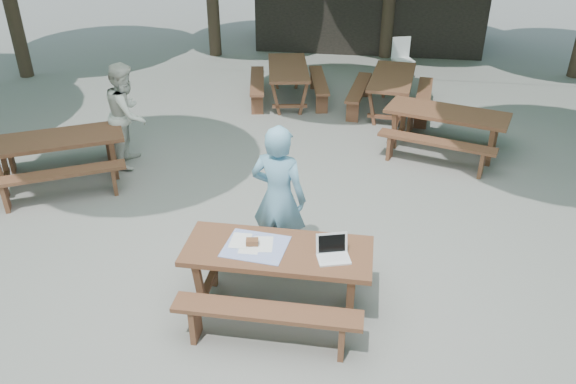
# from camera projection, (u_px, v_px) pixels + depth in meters

# --- Properties ---
(ground) EXTENTS (80.00, 80.00, 0.00)m
(ground) POSITION_uv_depth(u_px,v_px,m) (303.00, 243.00, 7.33)
(ground) COLOR slate
(ground) RESTS_ON ground
(main_picnic_table) EXTENTS (2.00, 1.58, 0.75)m
(main_picnic_table) POSITION_uv_depth(u_px,v_px,m) (278.00, 276.00, 6.11)
(main_picnic_table) COLOR brown
(main_picnic_table) RESTS_ON ground
(picnic_table_nw) EXTENTS (2.43, 2.30, 0.75)m
(picnic_table_nw) POSITION_uv_depth(u_px,v_px,m) (59.00, 159.00, 8.64)
(picnic_table_nw) COLOR brown
(picnic_table_nw) RESTS_ON ground
(picnic_table_ne) EXTENTS (2.28, 2.07, 0.75)m
(picnic_table_ne) POSITION_uv_depth(u_px,v_px,m) (445.00, 131.00, 9.59)
(picnic_table_ne) COLOR brown
(picnic_table_ne) RESTS_ON ground
(picnic_table_far_w) EXTENTS (1.92, 2.17, 0.75)m
(picnic_table_far_w) POSITION_uv_depth(u_px,v_px,m) (288.00, 83.00, 11.82)
(picnic_table_far_w) COLOR brown
(picnic_table_far_w) RESTS_ON ground
(picnic_table_far_e) EXTENTS (1.77, 2.07, 0.75)m
(picnic_table_far_e) POSITION_uv_depth(u_px,v_px,m) (391.00, 93.00, 11.28)
(picnic_table_far_e) COLOR brown
(picnic_table_far_e) RESTS_ON ground
(woman) EXTENTS (0.74, 0.55, 1.83)m
(woman) POSITION_uv_depth(u_px,v_px,m) (279.00, 198.00, 6.54)
(woman) COLOR #6EA8C8
(woman) RESTS_ON ground
(second_person) EXTENTS (0.75, 0.91, 1.69)m
(second_person) POSITION_uv_depth(u_px,v_px,m) (127.00, 114.00, 9.02)
(second_person) COLOR silver
(second_person) RESTS_ON ground
(plastic_chair) EXTENTS (0.56, 0.56, 0.90)m
(plastic_chair) POSITION_uv_depth(u_px,v_px,m) (402.00, 66.00, 13.34)
(plastic_chair) COLOR white
(plastic_chair) RESTS_ON ground
(laptop) EXTENTS (0.39, 0.34, 0.24)m
(laptop) POSITION_uv_depth(u_px,v_px,m) (333.00, 252.00, 5.78)
(laptop) COLOR white
(laptop) RESTS_ON main_picnic_table
(tabletop_clutter) EXTENTS (0.70, 0.61, 0.08)m
(tabletop_clutter) POSITION_uv_depth(u_px,v_px,m) (255.00, 245.00, 5.96)
(tabletop_clutter) COLOR blue
(tabletop_clutter) RESTS_ON main_picnic_table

